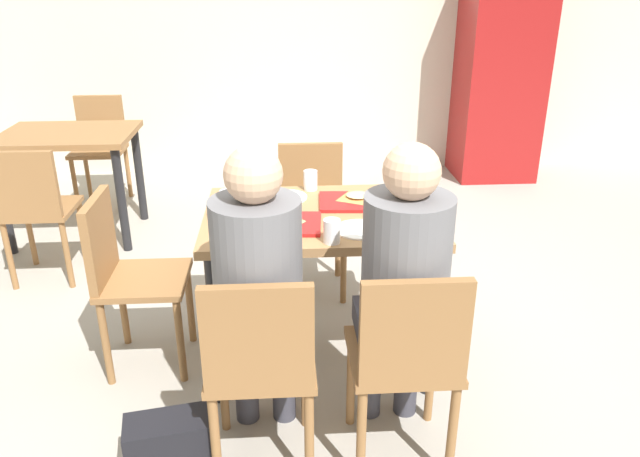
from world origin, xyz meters
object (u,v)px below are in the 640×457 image
object	(u,v)px
chair_left_end	(125,269)
chair_near_right	(407,355)
plastic_cup_c	(227,201)
chair_near_left	(260,361)
chair_far_side	(311,206)
pizza_slice_b	(358,196)
condiment_bottle	(246,183)
foil_bundle	(220,207)
paper_plate_center	(285,197)
plastic_cup_b	(332,231)
main_table	(320,236)
person_in_red	(259,282)
soda_can	(417,197)
background_chair_far	(100,141)
person_in_brown_jacket	(403,277)
handbag	(171,450)
paper_plate_near_edge	(360,229)
background_chair_near	(35,205)
background_table	(70,151)
plastic_cup_a	(311,180)
drink_fridge	(500,73)
tray_red_far	(357,202)
pizza_slice_a	(285,220)
tray_red_near	(280,224)

from	to	relation	value
chair_left_end	chair_near_right	bearing A→B (deg)	-33.12
plastic_cup_c	chair_near_left	bearing A→B (deg)	-79.10
chair_far_side	pizza_slice_b	distance (m)	0.71
condiment_bottle	foil_bundle	size ratio (longest dim) A/B	1.60
paper_plate_center	plastic_cup_b	bearing A→B (deg)	-71.05
main_table	person_in_red	xyz separation A→B (m)	(-0.27, -0.63, 0.10)
main_table	plastic_cup_c	world-z (taller)	plastic_cup_c
chair_far_side	condiment_bottle	xyz separation A→B (m)	(-0.35, -0.56, 0.34)
person_in_red	soda_can	size ratio (longest dim) A/B	10.49
plastic_cup_b	background_chair_far	xyz separation A→B (m)	(-1.68, 2.70, -0.31)
person_in_brown_jacket	handbag	world-z (taller)	person_in_brown_jacket
paper_plate_near_edge	background_chair_near	xyz separation A→B (m)	(-1.81, 1.11, -0.26)
chair_near_right	paper_plate_near_edge	size ratio (longest dim) A/B	3.95
chair_far_side	background_table	size ratio (longest dim) A/B	0.97
soda_can	background_table	distance (m)	2.66
plastic_cup_a	background_chair_near	world-z (taller)	plastic_cup_a
chair_near_right	person_in_red	world-z (taller)	person_in_red
background_table	background_chair_far	xyz separation A→B (m)	(-0.00, 0.73, -0.13)
chair_near_left	handbag	bearing A→B (deg)	-177.25
drink_fridge	paper_plate_near_edge	bearing A→B (deg)	-118.30
condiment_bottle	person_in_red	bearing A→B (deg)	-84.59
chair_near_left	chair_near_right	bearing A→B (deg)	0.00
background_chair_near	chair_near_right	bearing A→B (deg)	-41.07
chair_near_right	tray_red_far	world-z (taller)	chair_near_right
person_in_brown_jacket	condiment_bottle	world-z (taller)	person_in_brown_jacket
person_in_brown_jacket	soda_can	size ratio (longest dim) A/B	10.49
soda_can	background_chair_near	bearing A→B (deg)	157.27
pizza_slice_b	drink_fridge	bearing A→B (deg)	59.18
chair_left_end	background_chair_near	world-z (taller)	same
paper_plate_near_edge	background_table	xyz separation A→B (m)	(-1.81, 1.85, -0.14)
paper_plate_near_edge	foil_bundle	xyz separation A→B (m)	(-0.61, 0.19, 0.05)
person_in_red	background_chair_far	bearing A→B (deg)	114.81
plastic_cup_a	condiment_bottle	bearing A→B (deg)	-160.00
main_table	pizza_slice_a	xyz separation A→B (m)	(-0.16, -0.13, 0.14)
chair_far_side	background_chair_near	distance (m)	1.66
tray_red_far	soda_can	size ratio (longest dim) A/B	2.95
main_table	tray_red_near	size ratio (longest dim) A/B	2.95
background_chair_near	pizza_slice_b	bearing A→B (deg)	-22.22
tray_red_near	background_chair_near	bearing A→B (deg)	144.74
main_table	chair_far_side	distance (m)	0.78
main_table	handbag	bearing A→B (deg)	-128.04
soda_can	person_in_brown_jacket	bearing A→B (deg)	-105.99
paper_plate_near_edge	pizza_slice_a	bearing A→B (deg)	166.10
chair_near_right	background_chair_far	world-z (taller)	same
foil_bundle	paper_plate_center	bearing A→B (deg)	38.45
chair_near_left	background_chair_far	distance (m)	3.43
chair_near_left	soda_can	world-z (taller)	soda_can
tray_red_far	condiment_bottle	world-z (taller)	condiment_bottle
chair_far_side	background_chair_near	world-z (taller)	same
pizza_slice_b	chair_left_end	bearing A→B (deg)	-172.52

